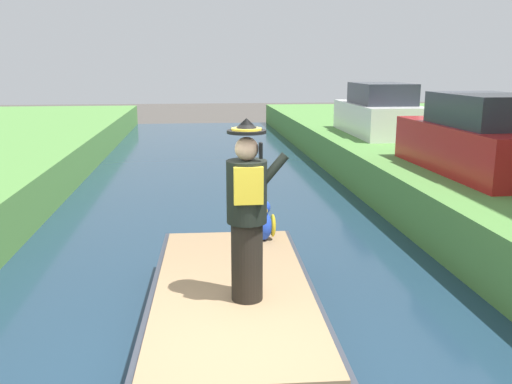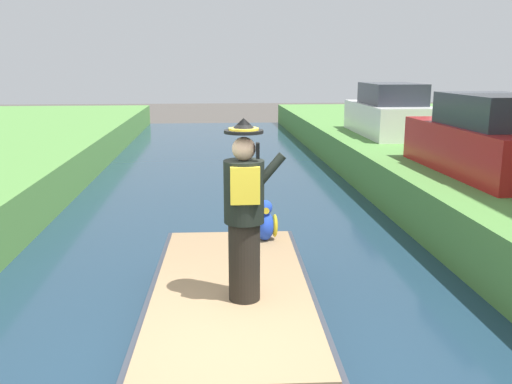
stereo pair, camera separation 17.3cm
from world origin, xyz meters
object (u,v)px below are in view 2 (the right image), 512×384
Objects in this scene: boat at (232,311)px; parrot_plush at (265,223)px; parked_car_red at (488,140)px; person_pirate at (245,212)px; parked_car_white at (389,113)px.

parrot_plush is (0.52, 1.52, 0.55)m from boat.
parked_car_red reaches higher than boat.
parked_car_white is (4.91, 10.62, 0.02)m from person_pirate.
parked_car_white is at bearing 62.58° from parrot_plush.
person_pirate is 6.79m from parked_car_red.
person_pirate reaches higher than boat.
boat is at bearing -116.19° from parked_car_white.
person_pirate is 2.06m from parrot_plush.
boat is 1.06× the size of parked_car_white.
boat is 1.30m from person_pirate.
parked_car_red and parked_car_white have the same top height.
parked_car_red reaches higher than parrot_plush.
person_pirate is 3.25× the size of parrot_plush.
parked_car_red is at bearing 31.61° from parrot_plush.
parrot_plush is 0.14× the size of parked_car_red.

